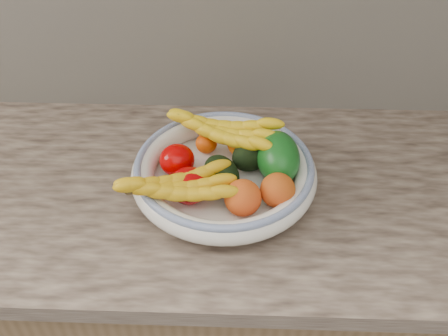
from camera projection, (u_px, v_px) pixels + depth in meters
kitchen_counter at (224, 297)px, 1.39m from camera, size 2.44×0.66×1.40m
fruit_bowl at (224, 172)px, 1.05m from camera, size 0.39×0.39×0.08m
clementine_back_left at (206, 143)px, 1.11m from camera, size 0.06×0.06×0.04m
clementine_back_right at (240, 144)px, 1.11m from camera, size 0.06×0.06×0.05m
tomato_left at (177, 160)px, 1.06m from camera, size 0.08×0.08×0.07m
tomato_near_left at (189, 186)px, 1.00m from camera, size 0.10×0.10×0.07m
avocado_center at (222, 173)px, 1.02m from camera, size 0.11×0.11×0.07m
avocado_right at (253, 154)px, 1.07m from camera, size 0.12×0.12×0.07m
green_mango at (278, 157)px, 1.04m from camera, size 0.13×0.15×0.12m
peach_front at (243, 198)px, 0.97m from camera, size 0.10×0.10×0.07m
peach_right at (278, 190)px, 0.98m from camera, size 0.09×0.09×0.07m
banana_bunch_back at (222, 133)px, 1.09m from camera, size 0.29×0.18×0.08m
banana_bunch_front at (177, 189)px, 0.96m from camera, size 0.27×0.16×0.07m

